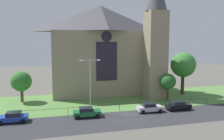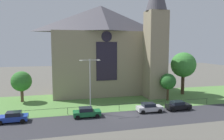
% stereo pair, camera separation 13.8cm
% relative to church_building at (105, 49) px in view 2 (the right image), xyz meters
% --- Properties ---
extents(ground, '(160.00, 160.00, 0.00)m').
position_rel_church_building_xyz_m(ground, '(-0.57, -7.44, -10.27)').
color(ground, '#56544C').
extents(road_asphalt, '(120.00, 8.00, 0.01)m').
position_rel_church_building_xyz_m(road_asphalt, '(-0.57, -19.44, -10.27)').
color(road_asphalt, '#2D2D33').
rests_on(road_asphalt, ground).
extents(grass_verge, '(120.00, 20.00, 0.01)m').
position_rel_church_building_xyz_m(grass_verge, '(-0.57, -9.44, -10.27)').
color(grass_verge, '#517F3D').
rests_on(grass_verge, ground).
extents(church_building, '(23.20, 16.20, 26.00)m').
position_rel_church_building_xyz_m(church_building, '(0.00, 0.00, 0.00)').
color(church_building, gray).
rests_on(church_building, ground).
extents(iron_railing, '(34.28, 0.07, 1.13)m').
position_rel_church_building_xyz_m(iron_railing, '(-0.77, -14.94, -9.29)').
color(iron_railing, black).
rests_on(iron_railing, ground).
extents(tree_left_far, '(3.91, 3.91, 6.01)m').
position_rel_church_building_xyz_m(tree_left_far, '(-17.57, -4.61, -6.25)').
color(tree_left_far, brown).
rests_on(tree_left_far, ground).
extents(tree_right_near, '(3.17, 3.17, 5.43)m').
position_rel_church_building_xyz_m(tree_right_near, '(10.61, -10.51, -6.48)').
color(tree_right_near, '#423021').
rests_on(tree_right_near, ground).
extents(tree_right_far, '(5.55, 5.55, 9.46)m').
position_rel_church_building_xyz_m(tree_right_far, '(16.68, -6.12, -3.65)').
color(tree_right_far, '#423021').
rests_on(tree_right_far, ground).
extents(streetlamp_near, '(3.37, 0.26, 8.86)m').
position_rel_church_building_xyz_m(streetlamp_near, '(-5.68, -15.04, -4.69)').
color(streetlamp_near, '#B2B2B7').
rests_on(streetlamp_near, ground).
extents(parked_car_blue, '(4.20, 2.02, 1.51)m').
position_rel_church_building_xyz_m(parked_car_blue, '(-17.13, -16.58, -9.53)').
color(parked_car_blue, '#1E3899').
rests_on(parked_car_blue, ground).
extents(parked_car_green, '(4.23, 2.08, 1.51)m').
position_rel_church_building_xyz_m(parked_car_green, '(-6.55, -16.87, -9.53)').
color(parked_car_green, '#196033').
rests_on(parked_car_green, ground).
extents(parked_car_silver, '(4.24, 2.11, 1.51)m').
position_rel_church_building_xyz_m(parked_car_silver, '(3.87, -16.81, -9.53)').
color(parked_car_silver, '#B7B7BC').
rests_on(parked_car_silver, ground).
extents(parked_car_black, '(4.25, 2.12, 1.51)m').
position_rel_church_building_xyz_m(parked_car_black, '(9.12, -16.91, -9.53)').
color(parked_car_black, black).
rests_on(parked_car_black, ground).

